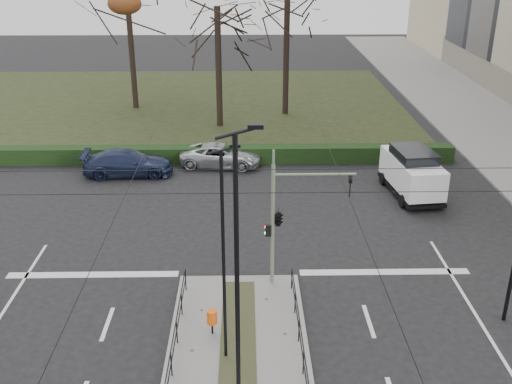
# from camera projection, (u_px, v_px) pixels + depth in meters

# --- Properties ---
(ground) EXTENTS (140.00, 140.00, 0.00)m
(ground) POSITION_uv_depth(u_px,v_px,m) (238.00, 359.00, 19.65)
(ground) COLOR black
(ground) RESTS_ON ground
(sidewalk_east) EXTENTS (8.00, 90.00, 0.14)m
(sidewalk_east) POSITION_uv_depth(u_px,v_px,m) (509.00, 142.00, 40.14)
(sidewalk_east) COLOR slate
(sidewalk_east) RESTS_ON ground
(park) EXTENTS (38.00, 26.00, 0.10)m
(park) POSITION_uv_depth(u_px,v_px,m) (168.00, 105.00, 48.93)
(park) COLOR black
(park) RESTS_ON ground
(hedge) EXTENTS (38.00, 1.00, 1.00)m
(hedge) POSITION_uv_depth(u_px,v_px,m) (142.00, 155.00, 36.44)
(hedge) COLOR black
(hedge) RESTS_ON ground
(catenary) EXTENTS (20.00, 34.00, 6.00)m
(catenary) POSITION_uv_depth(u_px,v_px,m) (237.00, 243.00, 19.79)
(catenary) COLOR black
(catenary) RESTS_ON ground
(traffic_light) EXTENTS (3.37, 1.93, 4.96)m
(traffic_light) POSITION_uv_depth(u_px,v_px,m) (280.00, 216.00, 22.62)
(traffic_light) COLOR slate
(traffic_light) RESTS_ON median_island
(litter_bin) EXTENTS (0.36, 0.36, 0.91)m
(litter_bin) POSITION_uv_depth(u_px,v_px,m) (212.00, 317.00, 20.42)
(litter_bin) COLOR black
(litter_bin) RESTS_ON median_island
(streetlamp_median_near) EXTENTS (0.72, 0.15, 8.67)m
(streetlamp_median_near) POSITION_uv_depth(u_px,v_px,m) (238.00, 284.00, 15.39)
(streetlamp_median_near) COLOR black
(streetlamp_median_near) RESTS_ON median_island
(streetlamp_median_far) EXTENTS (0.61, 0.12, 7.28)m
(streetlamp_median_far) POSITION_uv_depth(u_px,v_px,m) (224.00, 257.00, 18.12)
(streetlamp_median_far) COLOR black
(streetlamp_median_far) RESTS_ON median_island
(parked_car_third) EXTENTS (5.18, 2.28, 1.48)m
(parked_car_third) POSITION_uv_depth(u_px,v_px,m) (128.00, 163.00, 34.48)
(parked_car_third) COLOR #1D2643
(parked_car_third) RESTS_ON ground
(parked_car_fourth) EXTENTS (5.04, 2.74, 1.34)m
(parked_car_fourth) POSITION_uv_depth(u_px,v_px,m) (221.00, 155.00, 35.87)
(parked_car_fourth) COLOR #A1A4A8
(parked_car_fourth) RESTS_ON ground
(white_van) EXTENTS (2.61, 5.01, 2.54)m
(white_van) POSITION_uv_depth(u_px,v_px,m) (412.00, 171.00, 31.64)
(white_van) COLOR white
(white_van) RESTS_ON ground
(bare_tree_near) EXTENTS (6.07, 6.07, 11.07)m
(bare_tree_near) POSITION_uv_depth(u_px,v_px,m) (217.00, 16.00, 40.48)
(bare_tree_near) COLOR black
(bare_tree_near) RESTS_ON park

